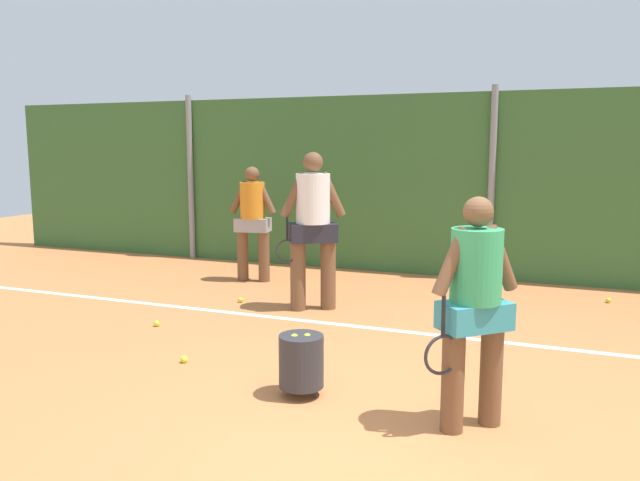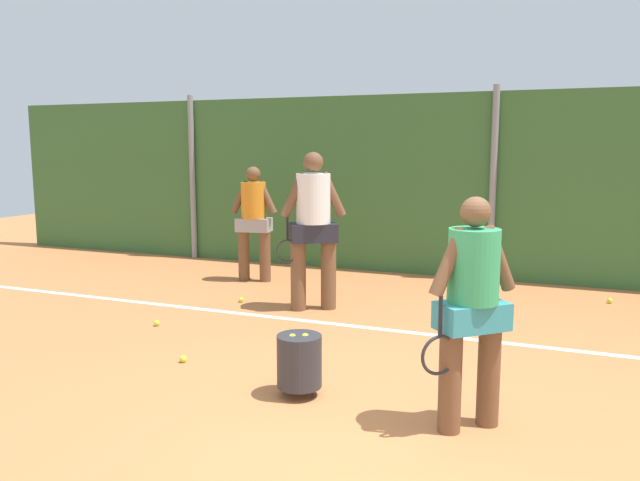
# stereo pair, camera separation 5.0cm
# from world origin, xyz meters

# --- Properties ---
(ground_plane) EXTENTS (27.48, 27.48, 0.00)m
(ground_plane) POSITION_xyz_m (0.00, 1.76, 0.00)
(ground_plane) COLOR #C67542
(hedge_fence_backdrop) EXTENTS (17.86, 0.25, 2.77)m
(hedge_fence_backdrop) POSITION_xyz_m (0.00, 5.99, 1.39)
(hedge_fence_backdrop) COLOR #386633
(hedge_fence_backdrop) RESTS_ON ground_plane
(fence_post_left) EXTENTS (0.10, 0.10, 2.86)m
(fence_post_left) POSITION_xyz_m (-5.15, 5.82, 1.43)
(fence_post_left) COLOR gray
(fence_post_left) RESTS_ON ground_plane
(fence_post_center) EXTENTS (0.10, 0.10, 2.86)m
(fence_post_center) POSITION_xyz_m (0.00, 5.82, 1.43)
(fence_post_center) COLOR gray
(fence_post_center) RESTS_ON ground_plane
(court_baseline_paint) EXTENTS (13.05, 0.10, 0.01)m
(court_baseline_paint) POSITION_xyz_m (0.00, 2.76, 0.00)
(court_baseline_paint) COLOR white
(court_baseline_paint) RESTS_ON ground_plane
(player_foreground_near) EXTENTS (0.56, 0.61, 1.65)m
(player_foreground_near) POSITION_xyz_m (0.49, 0.65, 0.92)
(player_foreground_near) COLOR brown
(player_foreground_near) RESTS_ON ground_plane
(player_midcourt) EXTENTS (0.73, 0.58, 1.92)m
(player_midcourt) POSITION_xyz_m (-1.79, 3.28, 1.08)
(player_midcourt) COLOR brown
(player_midcourt) RESTS_ON ground_plane
(player_backcourt_far) EXTENTS (0.71, 0.37, 1.69)m
(player_backcourt_far) POSITION_xyz_m (-3.24, 4.49, 0.95)
(player_backcourt_far) COLOR brown
(player_backcourt_far) RESTS_ON ground_plane
(ball_hopper) EXTENTS (0.36, 0.36, 0.51)m
(ball_hopper) POSITION_xyz_m (-0.85, 0.74, 0.29)
(ball_hopper) COLOR #2D2D33
(ball_hopper) RESTS_ON ground_plane
(tennis_ball_0) EXTENTS (0.07, 0.07, 0.07)m
(tennis_ball_0) POSITION_xyz_m (-3.13, 1.95, 0.03)
(tennis_ball_0) COLOR #CCDB33
(tennis_ball_0) RESTS_ON ground_plane
(tennis_ball_1) EXTENTS (0.07, 0.07, 0.07)m
(tennis_ball_1) POSITION_xyz_m (-2.79, 3.26, 0.03)
(tennis_ball_1) COLOR #CCDB33
(tennis_ball_1) RESTS_ON ground_plane
(tennis_ball_2) EXTENTS (0.07, 0.07, 0.07)m
(tennis_ball_2) POSITION_xyz_m (-2.28, 3.91, 0.03)
(tennis_ball_2) COLOR #CCDB33
(tennis_ball_2) RESTS_ON ground_plane
(tennis_ball_7) EXTENTS (0.07, 0.07, 0.07)m
(tennis_ball_7) POSITION_xyz_m (-2.17, 1.05, 0.03)
(tennis_ball_7) COLOR #CCDB33
(tennis_ball_7) RESTS_ON ground_plane
(tennis_ball_9) EXTENTS (0.07, 0.07, 0.07)m
(tennis_ball_9) POSITION_xyz_m (1.61, 4.97, 0.03)
(tennis_ball_9) COLOR #CCDB33
(tennis_ball_9) RESTS_ON ground_plane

